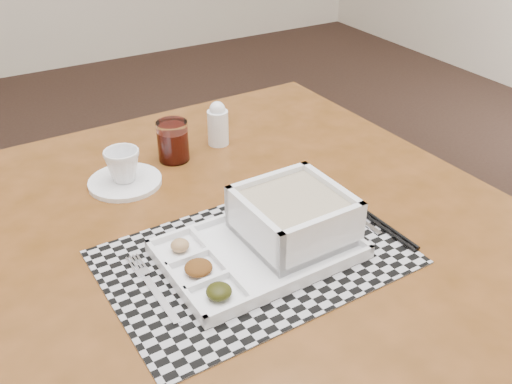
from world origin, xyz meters
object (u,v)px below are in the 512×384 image
dining_table (227,256)px  juice_glass (173,143)px  cup (123,165)px  serving_tray (283,227)px  creamer_bottle (218,124)px

dining_table → juice_glass: bearing=86.9°
dining_table → cup: (-0.12, 0.22, 0.12)m
dining_table → serving_tray: size_ratio=3.31×
dining_table → cup: bearing=117.1°
dining_table → serving_tray: serving_tray is taller
dining_table → creamer_bottle: (0.13, 0.29, 0.13)m
juice_glass → creamer_bottle: size_ratio=0.86×
juice_glass → creamer_bottle: creamer_bottle is taller
dining_table → cup: cup is taller
juice_glass → cup: bearing=-159.7°
dining_table → creamer_bottle: creamer_bottle is taller
creamer_bottle → cup: bearing=-164.9°
dining_table → cup: size_ratio=14.93×
cup → creamer_bottle: creamer_bottle is taller
serving_tray → juice_glass: serving_tray is taller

